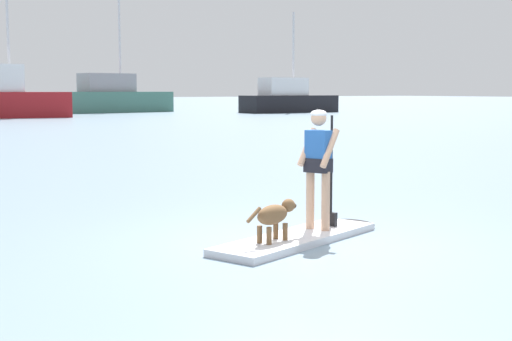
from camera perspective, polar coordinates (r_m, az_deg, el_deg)
The scene contains 7 objects.
ground_plane at distance 10.14m, azimuth 3.15°, elevation -5.57°, with size 400.00×400.00×0.00m, color gray.
paddleboard at distance 10.32m, azimuth 3.87°, elevation -5.09°, with size 3.27×1.74×0.10m.
person_paddler at distance 10.43m, azimuth 4.89°, elevation 0.77°, with size 0.67×0.58×1.70m.
dog at distance 9.66m, azimuth 1.47°, elevation -3.47°, with size 1.02×0.42×0.53m.
moored_boat_far_port at distance 59.38m, azimuth -19.13°, elevation 5.35°, with size 10.25×5.46×9.49m.
moored_boat_starboard at distance 71.31m, azimuth -10.98°, elevation 5.58°, with size 11.29×4.71×11.16m.
moored_boat_outer at distance 69.74m, azimuth 2.47°, elevation 5.54°, with size 9.35×3.60×9.39m.
Camera 1 is at (-5.96, -7.94, 2.07)m, focal length 51.66 mm.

